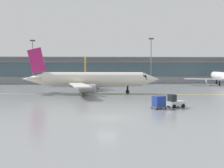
{
  "coord_description": "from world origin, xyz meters",
  "views": [
    {
      "loc": [
        -2.09,
        -37.59,
        6.62
      ],
      "look_at": [
        1.98,
        20.13,
        3.0
      ],
      "focal_mm": 48.67,
      "sensor_mm": 36.0,
      "label": 1
    }
  ],
  "objects_px": {
    "taxiing_regional_jet": "(91,80)",
    "cargo_dolly_lead": "(159,102)",
    "baggage_tug": "(175,102)",
    "apron_light_mast_1": "(33,60)",
    "gate_airplane_1": "(84,78)",
    "apron_light_mast_2": "(151,59)",
    "gate_airplane_2": "(224,77)"
  },
  "relations": [
    {
      "from": "cargo_dolly_lead",
      "to": "gate_airplane_1",
      "type": "bearing_deg",
      "value": 82.96
    },
    {
      "from": "gate_airplane_2",
      "to": "taxiing_regional_jet",
      "type": "relative_size",
      "value": 0.87
    },
    {
      "from": "cargo_dolly_lead",
      "to": "apron_light_mast_1",
      "type": "xyz_separation_m",
      "value": [
        -30.48,
        63.03,
        7.35
      ]
    },
    {
      "from": "baggage_tug",
      "to": "apron_light_mast_1",
      "type": "xyz_separation_m",
      "value": [
        -33.23,
        61.98,
        7.51
      ]
    },
    {
      "from": "apron_light_mast_2",
      "to": "baggage_tug",
      "type": "bearing_deg",
      "value": -97.92
    },
    {
      "from": "taxiing_regional_jet",
      "to": "apron_light_mast_2",
      "type": "distance_m",
      "value": 42.99
    },
    {
      "from": "apron_light_mast_1",
      "to": "apron_light_mast_2",
      "type": "distance_m",
      "value": 41.83
    },
    {
      "from": "gate_airplane_2",
      "to": "cargo_dolly_lead",
      "type": "xyz_separation_m",
      "value": [
        -33.03,
        -50.6,
        -1.75
      ]
    },
    {
      "from": "baggage_tug",
      "to": "apron_light_mast_1",
      "type": "distance_m",
      "value": 70.73
    },
    {
      "from": "apron_light_mast_1",
      "to": "baggage_tug",
      "type": "bearing_deg",
      "value": -61.8
    },
    {
      "from": "gate_airplane_2",
      "to": "apron_light_mast_2",
      "type": "relative_size",
      "value": 1.74
    },
    {
      "from": "cargo_dolly_lead",
      "to": "gate_airplane_2",
      "type": "bearing_deg",
      "value": 36.09
    },
    {
      "from": "baggage_tug",
      "to": "apron_light_mast_2",
      "type": "xyz_separation_m",
      "value": [
        8.59,
        61.73,
        7.94
      ]
    },
    {
      "from": "apron_light_mast_2",
      "to": "taxiing_regional_jet",
      "type": "bearing_deg",
      "value": -120.44
    },
    {
      "from": "gate_airplane_1",
      "to": "taxiing_regional_jet",
      "type": "relative_size",
      "value": 0.82
    },
    {
      "from": "gate_airplane_2",
      "to": "apron_light_mast_2",
      "type": "distance_m",
      "value": 25.59
    },
    {
      "from": "cargo_dolly_lead",
      "to": "apron_light_mast_1",
      "type": "distance_m",
      "value": 70.4
    },
    {
      "from": "gate_airplane_1",
      "to": "taxiing_regional_jet",
      "type": "bearing_deg",
      "value": -178.06
    },
    {
      "from": "gate_airplane_2",
      "to": "apron_light_mast_2",
      "type": "bearing_deg",
      "value": 66.02
    },
    {
      "from": "gate_airplane_2",
      "to": "apron_light_mast_1",
      "type": "bearing_deg",
      "value": 84.25
    },
    {
      "from": "baggage_tug",
      "to": "taxiing_regional_jet",
      "type": "bearing_deg",
      "value": 96.74
    },
    {
      "from": "baggage_tug",
      "to": "apron_light_mast_2",
      "type": "height_order",
      "value": "apron_light_mast_2"
    },
    {
      "from": "gate_airplane_1",
      "to": "apron_light_mast_2",
      "type": "bearing_deg",
      "value": -65.33
    },
    {
      "from": "gate_airplane_1",
      "to": "baggage_tug",
      "type": "bearing_deg",
      "value": -165.92
    },
    {
      "from": "gate_airplane_1",
      "to": "taxiing_regional_jet",
      "type": "distance_m",
      "value": 24.48
    },
    {
      "from": "taxiing_regional_jet",
      "to": "cargo_dolly_lead",
      "type": "relative_size",
      "value": 12.86
    },
    {
      "from": "taxiing_regional_jet",
      "to": "apron_light_mast_1",
      "type": "xyz_separation_m",
      "value": [
        -20.22,
        37.01,
        5.17
      ]
    },
    {
      "from": "baggage_tug",
      "to": "cargo_dolly_lead",
      "type": "relative_size",
      "value": 1.16
    },
    {
      "from": "gate_airplane_1",
      "to": "gate_airplane_2",
      "type": "xyz_separation_m",
      "value": [
        45.36,
        0.19,
        0.15
      ]
    },
    {
      "from": "apron_light_mast_1",
      "to": "apron_light_mast_2",
      "type": "xyz_separation_m",
      "value": [
        41.82,
        -0.26,
        0.44
      ]
    },
    {
      "from": "gate_airplane_1",
      "to": "cargo_dolly_lead",
      "type": "height_order",
      "value": "gate_airplane_1"
    },
    {
      "from": "gate_airplane_1",
      "to": "taxiing_regional_jet",
      "type": "height_order",
      "value": "taxiing_regional_jet"
    }
  ]
}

